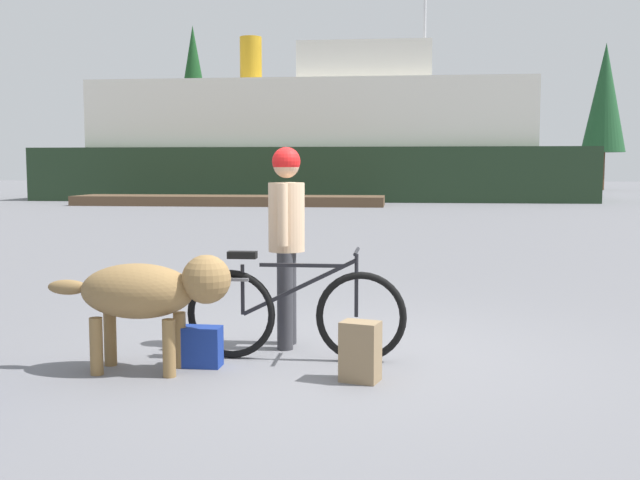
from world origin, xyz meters
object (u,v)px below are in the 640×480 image
Objects in this scene: bicycle at (294,312)px; sailboat_moored at (423,189)px; person_cyclist at (287,226)px; backpack at (360,351)px; dog at (150,292)px; handbag_pannier at (201,347)px; ferry_boat at (316,143)px.

bicycle is 0.19× the size of sailboat_moored.
sailboat_moored is at bearing 86.46° from bicycle.
person_cyclist reaches higher than backpack.
dog is 1.70m from backpack.
handbag_pannier is at bearing -94.77° from sailboat_moored.
sailboat_moored reaches higher than bicycle.
backpack is (0.71, -1.02, -0.85)m from person_cyclist.
ferry_boat is at bearing 179.14° from sailboat_moored.
handbag_pannier is at bearing -85.18° from ferry_boat.
bicycle is 32.07m from ferry_boat.
bicycle reaches higher than handbag_pannier.
bicycle is 0.80m from handbag_pannier.
sailboat_moored is at bearing -0.86° from ferry_boat.
dog is at bearing -135.20° from person_cyclist.
handbag_pannier is (-0.58, -0.75, -0.92)m from person_cyclist.
sailboat_moored is at bearing 86.18° from person_cyclist.
person_cyclist is 0.07× the size of ferry_boat.
bicycle is 4.06× the size of backpack.
backpack is (0.58, -0.57, -0.18)m from bicycle.
sailboat_moored reaches higher than person_cyclist.
sailboat_moored is (5.37, -0.08, -2.29)m from ferry_boat.
handbag_pannier is at bearing 167.96° from backpack.
bicycle is 1.04× the size of person_cyclist.
bicycle is at bearing -93.54° from sailboat_moored.
backpack is at bearing -12.04° from handbag_pannier.
person_cyclist is 3.92× the size of backpack.
person_cyclist is 1.51m from backpack.
bicycle is at bearing -83.87° from ferry_boat.
handbag_pannier is (0.35, 0.18, -0.47)m from dog.
dog is (-0.94, -0.93, -0.45)m from person_cyclist.
dog is 0.61m from handbag_pannier.
backpack is at bearing -55.24° from person_cyclist.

